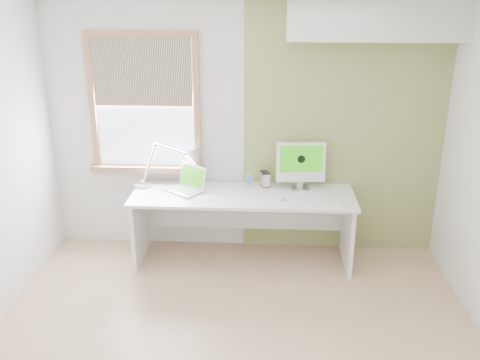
# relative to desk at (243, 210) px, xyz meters

# --- Properties ---
(room) EXTENTS (4.04, 3.54, 2.64)m
(room) POSITION_rel_desk_xyz_m (-0.01, -1.44, 0.77)
(room) COLOR tan
(room) RESTS_ON ground
(accent_wall) EXTENTS (2.00, 0.02, 2.60)m
(accent_wall) POSITION_rel_desk_xyz_m (0.99, 0.30, 0.77)
(accent_wall) COLOR #969E56
(accent_wall) RESTS_ON room
(soffit) EXTENTS (1.60, 0.40, 0.42)m
(soffit) POSITION_rel_desk_xyz_m (1.19, 0.13, 1.87)
(soffit) COLOR white
(soffit) RESTS_ON room
(window) EXTENTS (1.20, 0.14, 1.42)m
(window) POSITION_rel_desk_xyz_m (-1.01, 0.27, 1.01)
(window) COLOR #A86F4E
(window) RESTS_ON room
(desk) EXTENTS (2.20, 0.70, 0.73)m
(desk) POSITION_rel_desk_xyz_m (0.00, 0.00, 0.00)
(desk) COLOR white
(desk) RESTS_ON room
(desk_lamp) EXTENTS (0.82, 0.40, 0.45)m
(desk_lamp) POSITION_rel_desk_xyz_m (-0.60, 0.20, 0.43)
(desk_lamp) COLOR silver
(desk_lamp) RESTS_ON desk
(laptop) EXTENTS (0.45, 0.44, 0.25)m
(laptop) POSITION_rel_desk_xyz_m (-0.56, 0.02, 0.26)
(laptop) COLOR silver
(laptop) RESTS_ON desk
(phone_dock) EXTENTS (0.08, 0.08, 0.14)m
(phone_dock) POSITION_rel_desk_xyz_m (0.05, 0.13, 0.23)
(phone_dock) COLOR silver
(phone_dock) RESTS_ON desk
(external_drive) EXTENTS (0.11, 0.14, 0.15)m
(external_drive) POSITION_rel_desk_xyz_m (0.21, 0.17, 0.27)
(external_drive) COLOR silver
(external_drive) RESTS_ON desk
(imac) EXTENTS (0.49, 0.18, 0.48)m
(imac) POSITION_rel_desk_xyz_m (0.57, 0.13, 0.46)
(imac) COLOR silver
(imac) RESTS_ON desk
(keyboard) EXTENTS (0.47, 0.19, 0.02)m
(keyboard) POSITION_rel_desk_xyz_m (0.74, -0.25, 0.20)
(keyboard) COLOR white
(keyboard) RESTS_ON desk
(mouse) EXTENTS (0.07, 0.11, 0.03)m
(mouse) POSITION_rel_desk_xyz_m (0.38, -0.17, 0.21)
(mouse) COLOR white
(mouse) RESTS_ON desk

